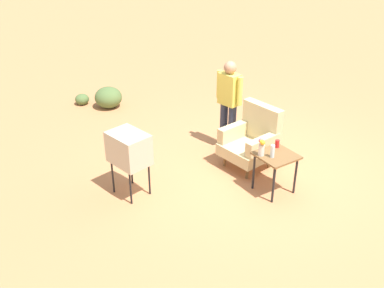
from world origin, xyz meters
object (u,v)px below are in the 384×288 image
object	(u,v)px
side_table	(276,160)
bottle_short_clear	(273,151)
person_standing	(229,100)
armchair	(252,139)
flower_vase	(262,147)
tv_on_stand	(129,149)
soda_can_red	(277,144)

from	to	relation	value
side_table	bottle_short_clear	bearing A→B (deg)	-79.04
bottle_short_clear	person_standing	bearing A→B (deg)	166.29
armchair	flower_vase	xyz separation A→B (m)	(0.70, -0.43, 0.30)
side_table	person_standing	world-z (taller)	person_standing
side_table	flower_vase	size ratio (longest dim) A/B	2.44
bottle_short_clear	side_table	bearing A→B (deg)	100.96
side_table	tv_on_stand	distance (m)	2.22
armchair	flower_vase	distance (m)	0.87
side_table	soda_can_red	world-z (taller)	soda_can_red
bottle_short_clear	flower_vase	world-z (taller)	flower_vase
flower_vase	armchair	bearing A→B (deg)	148.18
armchair	person_standing	xyz separation A→B (m)	(-0.74, 0.05, 0.44)
armchair	side_table	xyz separation A→B (m)	(0.81, -0.22, 0.05)
tv_on_stand	side_table	bearing A→B (deg)	58.43
armchair	side_table	distance (m)	0.84
side_table	armchair	bearing A→B (deg)	164.65
soda_can_red	tv_on_stand	bearing A→B (deg)	-115.69
armchair	soda_can_red	world-z (taller)	armchair
tv_on_stand	flower_vase	world-z (taller)	tv_on_stand
flower_vase	person_standing	bearing A→B (deg)	161.35
soda_can_red	flower_vase	bearing A→B (deg)	-81.08
side_table	flower_vase	bearing A→B (deg)	-117.65
tv_on_stand	person_standing	distance (m)	2.19
tv_on_stand	soda_can_red	world-z (taller)	tv_on_stand
armchair	bottle_short_clear	world-z (taller)	armchair
armchair	bottle_short_clear	distance (m)	0.93
bottle_short_clear	flower_vase	distance (m)	0.17
armchair	tv_on_stand	bearing A→B (deg)	-99.33
armchair	person_standing	size ratio (longest dim) A/B	0.65
soda_can_red	armchair	bearing A→B (deg)	175.07
tv_on_stand	bottle_short_clear	distance (m)	2.12
soda_can_red	flower_vase	world-z (taller)	flower_vase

